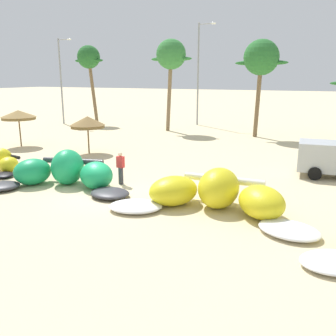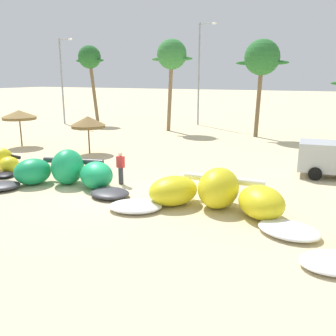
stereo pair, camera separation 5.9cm
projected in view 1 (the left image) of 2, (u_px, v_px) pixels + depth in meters
ground_plane at (106, 194)px, 16.77m from camera, size 260.00×260.00×0.00m
kite_left_of_center at (64, 173)px, 17.77m from camera, size 7.50×4.46×1.74m
kite_center at (216, 196)px, 14.54m from camera, size 8.45×4.02×1.63m
beach_umbrella_near_van at (18, 115)px, 27.59m from camera, size 2.59×2.59×2.74m
beach_umbrella_middle at (88, 122)px, 25.08m from camera, size 2.40×2.40×2.57m
person_near_kites at (121, 168)px, 18.09m from camera, size 0.36×0.24×1.62m
palm_leftmost at (89, 59)px, 40.30m from camera, size 3.74×2.49×8.50m
palm_left at (171, 56)px, 34.36m from camera, size 4.19×2.79×8.60m
palm_left_of_gap at (261, 59)px, 30.93m from camera, size 4.47×2.98×8.25m
lamppost_west at (62, 77)px, 40.19m from camera, size 1.87×0.24×9.15m
lamppost_west_center at (199, 70)px, 39.11m from camera, size 1.95×0.24×10.60m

